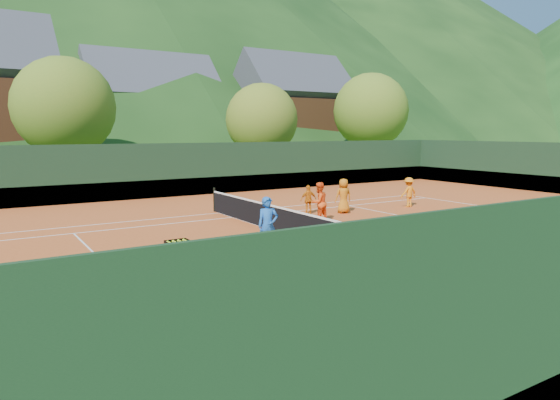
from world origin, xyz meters
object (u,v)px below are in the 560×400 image
student_b (309,200)px  student_d (409,192)px  student_c (343,196)px  chalet_mid (151,118)px  tennis_net (284,220)px  student_a (319,202)px  chalet_right (292,116)px  ball_hopper (179,251)px  coach (268,226)px

student_b → student_d: student_d is taller
student_c → chalet_mid: bearing=-79.7°
tennis_net → student_a: bearing=26.6°
student_d → chalet_right: chalet_right is taller
student_a → ball_hopper: (-7.62, -4.60, -0.07)m
student_c → tennis_net: student_c is taller
coach → chalet_right: (21.99, 32.22, 4.37)m
coach → chalet_mid: bearing=91.0°
student_c → chalet_right: (15.26, 27.48, 4.46)m
student_c → ball_hopper: 11.57m
tennis_net → chalet_right: size_ratio=1.01×
chalet_mid → student_c: bearing=-92.3°
student_b → student_d: bearing=-177.7°
student_b → ball_hopper: bearing=48.8°
ball_hopper → student_b: bearing=37.6°
student_d → ball_hopper: 14.92m
coach → student_d: 11.50m
student_a → ball_hopper: size_ratio=1.64×
student_c → chalet_mid: 31.79m
student_a → ball_hopper: student_a is taller
student_d → chalet_mid: bearing=-84.0°
coach → student_b: size_ratio=1.34×
coach → student_b: coach is taller
student_a → student_b: size_ratio=1.27×
coach → tennis_net: size_ratio=0.14×
student_d → student_a: bearing=11.2°
student_a → chalet_right: chalet_right is taller
tennis_net → chalet_right: bearing=56.3°
coach → student_c: size_ratio=1.11×
student_b → chalet_right: (16.75, 26.88, 4.59)m
chalet_right → tennis_net: bearing=-123.7°
student_d → student_c: bearing=-2.1°
student_a → tennis_net: 2.72m
student_a → chalet_mid: chalet_mid is taller
student_d → chalet_mid: size_ratio=0.11×
student_b → chalet_mid: (2.75, 30.88, 4.32)m
student_a → student_c: student_a is taller
student_b → tennis_net: bearing=55.0°
student_a → tennis_net: size_ratio=0.14×
student_c → chalet_right: size_ratio=0.13×
student_b → chalet_right: 32.00m
ball_hopper → chalet_right: 42.08m
coach → chalet_right: bearing=69.1°
student_a → student_c: 2.66m
chalet_right → student_c: bearing=-119.0°
student_c → chalet_right: chalet_right is taller
student_c → ball_hopper: size_ratio=1.56×
student_d → tennis_net: (-8.60, -2.28, -0.22)m
tennis_net → ball_hopper: size_ratio=12.07×
chalet_mid → chalet_right: 14.56m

